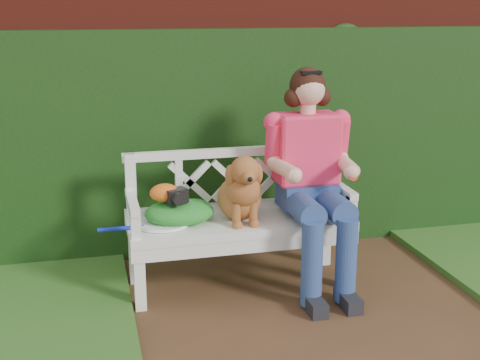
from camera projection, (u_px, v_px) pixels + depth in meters
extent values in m
plane|color=#482F1D|center=(340.00, 348.00, 3.61)|extent=(60.00, 60.00, 0.00)
cube|color=maroon|center=(254.00, 105.00, 5.09)|extent=(10.00, 0.30, 2.20)
cube|color=#1B4411|center=(261.00, 141.00, 4.95)|extent=(10.00, 0.18, 1.70)
cube|color=black|center=(176.00, 196.00, 4.13)|extent=(0.16, 0.14, 0.09)
ellipsoid|color=orange|center=(164.00, 193.00, 4.14)|extent=(0.21, 0.18, 0.12)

